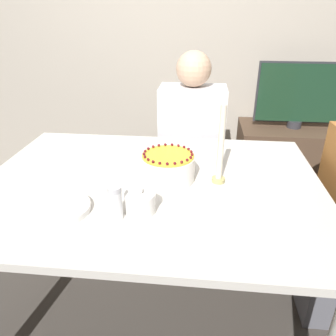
{
  "coord_description": "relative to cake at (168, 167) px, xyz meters",
  "views": [
    {
      "loc": [
        0.2,
        -1.21,
        1.43
      ],
      "look_at": [
        0.07,
        0.03,
        0.82
      ],
      "focal_mm": 35.0,
      "sensor_mm": 36.0,
      "label": 1
    }
  ],
  "objects": [
    {
      "name": "cake",
      "position": [
        0.0,
        0.0,
        0.0
      ],
      "size": [
        0.23,
        0.23,
        0.13
      ],
      "color": "white",
      "rests_on": "dining_table"
    },
    {
      "name": "plate_stack",
      "position": [
        -0.37,
        -0.29,
        -0.05
      ],
      "size": [
        0.22,
        0.22,
        0.02
      ],
      "color": "white",
      "rests_on": "dining_table"
    },
    {
      "name": "wall_behind",
      "position": [
        -0.07,
        1.37,
        0.47
      ],
      "size": [
        8.0,
        0.05,
        2.6
      ],
      "color": "#ADA393",
      "rests_on": "ground_plane"
    },
    {
      "name": "ground_plane",
      "position": [
        -0.07,
        -0.03,
        -0.83
      ],
      "size": [
        12.0,
        12.0,
        0.0
      ],
      "primitive_type": "plane",
      "color": "#3D3833"
    },
    {
      "name": "side_cabinet",
      "position": [
        0.8,
        1.1,
        -0.5
      ],
      "size": [
        0.75,
        0.44,
        0.65
      ],
      "color": "#4C3828",
      "rests_on": "ground_plane"
    },
    {
      "name": "sugar_shaker",
      "position": [
        -0.15,
        -0.31,
        0.01
      ],
      "size": [
        0.05,
        0.05,
        0.13
      ],
      "color": "white",
      "rests_on": "dining_table"
    },
    {
      "name": "candle",
      "position": [
        0.22,
        0.0,
        0.08
      ],
      "size": [
        0.06,
        0.06,
        0.33
      ],
      "color": "tan",
      "rests_on": "dining_table"
    },
    {
      "name": "tv_monitor",
      "position": [
        0.8,
        1.11,
        0.07
      ],
      "size": [
        0.59,
        0.1,
        0.46
      ],
      "color": "#2D2D33",
      "rests_on": "side_cabinet"
    },
    {
      "name": "sugar_bowl",
      "position": [
        -0.07,
        -0.26,
        -0.02
      ],
      "size": [
        0.11,
        0.11,
        0.1
      ],
      "color": "white",
      "rests_on": "dining_table"
    },
    {
      "name": "dining_table",
      "position": [
        -0.07,
        -0.03,
        -0.16
      ],
      "size": [
        1.45,
        1.08,
        0.77
      ],
      "color": "beige",
      "rests_on": "ground_plane"
    },
    {
      "name": "person_man_blue_shirt",
      "position": [
        0.07,
        0.71,
        -0.29
      ],
      "size": [
        0.4,
        0.34,
        1.22
      ],
      "rotation": [
        0.0,
        0.0,
        3.14
      ],
      "color": "#473D33",
      "rests_on": "ground_plane"
    }
  ]
}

